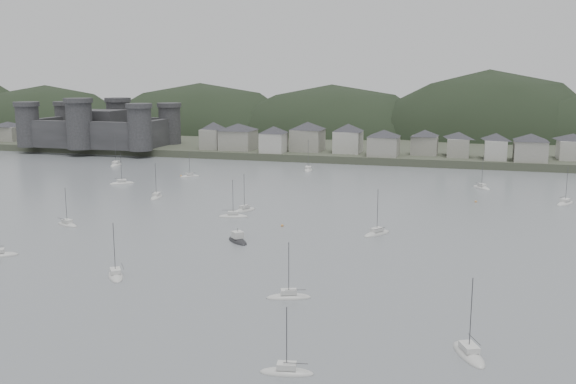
% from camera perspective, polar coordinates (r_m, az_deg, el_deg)
% --- Properties ---
extents(ground, '(900.00, 900.00, 0.00)m').
position_cam_1_polar(ground, '(94.31, -13.10, -11.65)').
color(ground, slate).
rests_on(ground, ground).
extents(far_shore_land, '(900.00, 250.00, 3.00)m').
position_cam_1_polar(far_shore_land, '(374.85, 9.47, 5.22)').
color(far_shore_land, '#383D2D').
rests_on(far_shore_land, ground).
extents(forested_ridge, '(851.55, 103.94, 102.57)m').
position_cam_1_polar(forested_ridge, '(350.44, 9.69, 2.75)').
color(forested_ridge, black).
rests_on(forested_ridge, ground).
extents(castle, '(66.00, 43.00, 20.00)m').
position_cam_1_polar(castle, '(304.52, -16.48, 5.53)').
color(castle, '#2E2E31').
rests_on(castle, far_shore_land).
extents(waterfront_town, '(451.48, 28.46, 12.92)m').
position_cam_1_polar(waterfront_town, '(260.53, 17.66, 4.19)').
color(waterfront_town, gray).
rests_on(waterfront_town, far_shore_land).
extents(moored_fleet, '(239.46, 178.24, 13.35)m').
position_cam_1_polar(moored_fleet, '(156.74, -3.42, -2.39)').
color(moored_fleet, beige).
rests_on(moored_fleet, ground).
extents(motor_launch_far, '(7.09, 7.21, 3.79)m').
position_cam_1_polar(motor_launch_far, '(136.31, -4.53, -4.33)').
color(motor_launch_far, black).
rests_on(motor_launch_far, ground).
extents(mooring_buoys, '(165.43, 147.28, 0.70)m').
position_cam_1_polar(mooring_buoys, '(143.90, -1.83, -3.56)').
color(mooring_buoys, '#C48641').
rests_on(mooring_buoys, ground).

